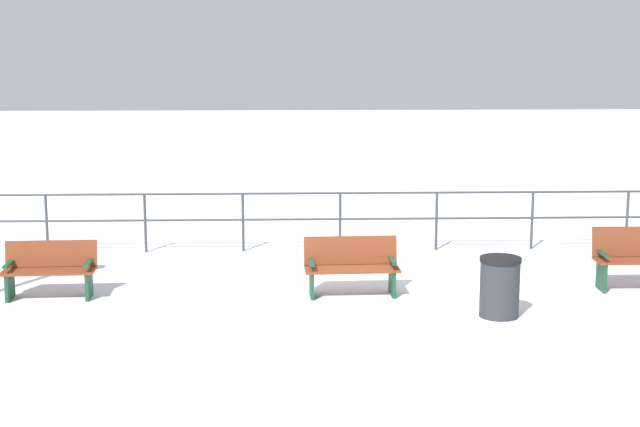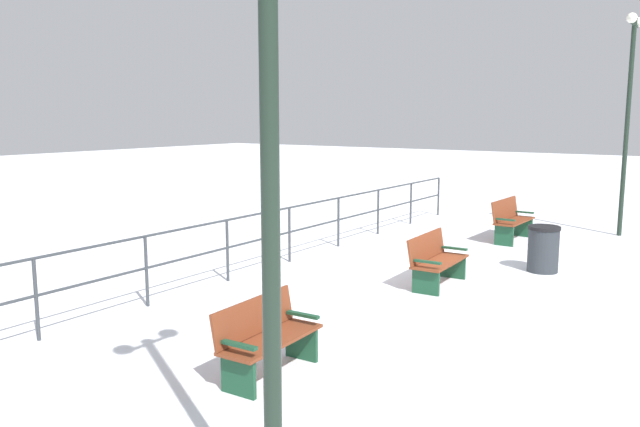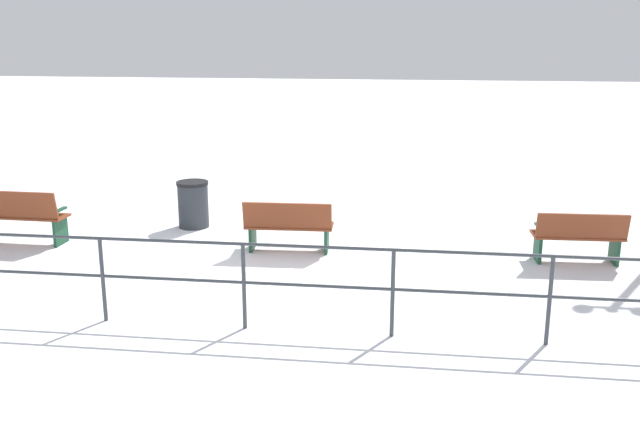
% 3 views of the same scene
% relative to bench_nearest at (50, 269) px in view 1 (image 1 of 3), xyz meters
% --- Properties ---
extents(ground_plane, '(80.00, 80.00, 0.00)m').
position_rel_bench_nearest_xyz_m(ground_plane, '(-0.03, 4.57, -0.44)').
color(ground_plane, white).
rests_on(ground_plane, ground).
extents(bench_nearest, '(0.58, 1.39, 0.85)m').
position_rel_bench_nearest_xyz_m(bench_nearest, '(0.00, 0.00, 0.00)').
color(bench_nearest, brown).
rests_on(bench_nearest, ground).
extents(bench_second, '(0.62, 1.46, 0.87)m').
position_rel_bench_nearest_xyz_m(bench_second, '(-0.01, 4.57, 0.00)').
color(bench_second, brown).
rests_on(bench_second, ground).
extents(waterfront_railing, '(0.05, 14.39, 1.10)m').
position_rel_bench_nearest_xyz_m(waterfront_railing, '(-3.12, 4.57, 0.30)').
color(waterfront_railing, '#383D42').
rests_on(waterfront_railing, ground).
extents(trash_bin, '(0.58, 0.58, 0.86)m').
position_rel_bench_nearest_xyz_m(trash_bin, '(1.24, 6.57, -0.01)').
color(trash_bin, '#2D3338').
rests_on(trash_bin, ground).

